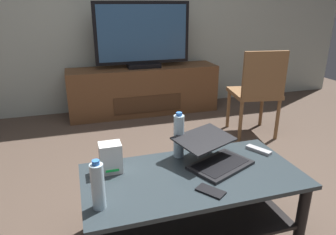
{
  "coord_description": "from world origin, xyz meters",
  "views": [
    {
      "loc": [
        -0.58,
        -1.57,
        1.29
      ],
      "look_at": [
        -0.01,
        0.29,
        0.57
      ],
      "focal_mm": 33.1,
      "sensor_mm": 36.0,
      "label": 1
    }
  ],
  "objects_px": {
    "dining_chair": "(258,89)",
    "tv_remote": "(259,150)",
    "laptop": "(214,154)",
    "coffee_table": "(192,195)",
    "media_cabinet": "(144,90)",
    "water_bottle_far": "(98,186)",
    "router_box": "(111,158)",
    "television": "(143,36)",
    "water_bottle_near": "(179,136)",
    "cell_phone": "(211,191)"
  },
  "relations": [
    {
      "from": "laptop",
      "to": "dining_chair",
      "type": "bearing_deg",
      "value": 48.39
    },
    {
      "from": "media_cabinet",
      "to": "cell_phone",
      "type": "relative_size",
      "value": 12.87
    },
    {
      "from": "television",
      "to": "water_bottle_near",
      "type": "xyz_separation_m",
      "value": [
        -0.25,
        -2.0,
        -0.38
      ]
    },
    {
      "from": "television",
      "to": "water_bottle_near",
      "type": "height_order",
      "value": "television"
    },
    {
      "from": "water_bottle_far",
      "to": "cell_phone",
      "type": "distance_m",
      "value": 0.55
    },
    {
      "from": "router_box",
      "to": "cell_phone",
      "type": "distance_m",
      "value": 0.57
    },
    {
      "from": "coffee_table",
      "to": "media_cabinet",
      "type": "relative_size",
      "value": 0.66
    },
    {
      "from": "dining_chair",
      "to": "cell_phone",
      "type": "height_order",
      "value": "dining_chair"
    },
    {
      "from": "television",
      "to": "dining_chair",
      "type": "height_order",
      "value": "television"
    },
    {
      "from": "dining_chair",
      "to": "laptop",
      "type": "bearing_deg",
      "value": -131.61
    },
    {
      "from": "coffee_table",
      "to": "water_bottle_far",
      "type": "distance_m",
      "value": 0.58
    },
    {
      "from": "television",
      "to": "tv_remote",
      "type": "relative_size",
      "value": 6.94
    },
    {
      "from": "media_cabinet",
      "to": "router_box",
      "type": "relative_size",
      "value": 10.77
    },
    {
      "from": "television",
      "to": "water_bottle_far",
      "type": "relative_size",
      "value": 4.62
    },
    {
      "from": "water_bottle_near",
      "to": "cell_phone",
      "type": "distance_m",
      "value": 0.43
    },
    {
      "from": "television",
      "to": "water_bottle_far",
      "type": "bearing_deg",
      "value": -107.56
    },
    {
      "from": "water_bottle_near",
      "to": "media_cabinet",
      "type": "bearing_deg",
      "value": 83.09
    },
    {
      "from": "cell_phone",
      "to": "tv_remote",
      "type": "relative_size",
      "value": 0.88
    },
    {
      "from": "dining_chair",
      "to": "television",
      "type": "bearing_deg",
      "value": 131.45
    },
    {
      "from": "router_box",
      "to": "dining_chair",
      "type": "bearing_deg",
      "value": 33.39
    },
    {
      "from": "tv_remote",
      "to": "dining_chair",
      "type": "bearing_deg",
      "value": 30.49
    },
    {
      "from": "television",
      "to": "cell_phone",
      "type": "relative_size",
      "value": 7.93
    },
    {
      "from": "cell_phone",
      "to": "television",
      "type": "bearing_deg",
      "value": 48.97
    },
    {
      "from": "coffee_table",
      "to": "water_bottle_near",
      "type": "xyz_separation_m",
      "value": [
        -0.0,
        0.23,
        0.26
      ]
    },
    {
      "from": "television",
      "to": "water_bottle_far",
      "type": "height_order",
      "value": "television"
    },
    {
      "from": "dining_chair",
      "to": "router_box",
      "type": "height_order",
      "value": "dining_chair"
    },
    {
      "from": "media_cabinet",
      "to": "router_box",
      "type": "xyz_separation_m",
      "value": [
        -0.66,
        -2.09,
        0.22
      ]
    },
    {
      "from": "coffee_table",
      "to": "cell_phone",
      "type": "height_order",
      "value": "cell_phone"
    },
    {
      "from": "laptop",
      "to": "television",
      "type": "bearing_deg",
      "value": 87.82
    },
    {
      "from": "laptop",
      "to": "tv_remote",
      "type": "height_order",
      "value": "laptop"
    },
    {
      "from": "television",
      "to": "router_box",
      "type": "height_order",
      "value": "television"
    },
    {
      "from": "television",
      "to": "tv_remote",
      "type": "height_order",
      "value": "television"
    },
    {
      "from": "dining_chair",
      "to": "tv_remote",
      "type": "xyz_separation_m",
      "value": [
        -0.66,
        -1.06,
        -0.07
      ]
    },
    {
      "from": "television",
      "to": "water_bottle_far",
      "type": "xyz_separation_m",
      "value": [
        -0.75,
        -2.37,
        -0.4
      ]
    },
    {
      "from": "router_box",
      "to": "water_bottle_near",
      "type": "distance_m",
      "value": 0.42
    },
    {
      "from": "media_cabinet",
      "to": "tv_remote",
      "type": "height_order",
      "value": "media_cabinet"
    },
    {
      "from": "water_bottle_near",
      "to": "cell_phone",
      "type": "height_order",
      "value": "water_bottle_near"
    },
    {
      "from": "coffee_table",
      "to": "router_box",
      "type": "distance_m",
      "value": 0.5
    },
    {
      "from": "laptop",
      "to": "tv_remote",
      "type": "relative_size",
      "value": 2.9
    },
    {
      "from": "coffee_table",
      "to": "laptop",
      "type": "height_order",
      "value": "laptop"
    },
    {
      "from": "television",
      "to": "laptop",
      "type": "bearing_deg",
      "value": -92.18
    },
    {
      "from": "dining_chair",
      "to": "water_bottle_near",
      "type": "distance_m",
      "value": 1.51
    },
    {
      "from": "coffee_table",
      "to": "media_cabinet",
      "type": "bearing_deg",
      "value": 83.89
    },
    {
      "from": "television",
      "to": "dining_chair",
      "type": "distance_m",
      "value": 1.44
    },
    {
      "from": "laptop",
      "to": "tv_remote",
      "type": "bearing_deg",
      "value": 9.44
    },
    {
      "from": "dining_chair",
      "to": "laptop",
      "type": "relative_size",
      "value": 1.91
    },
    {
      "from": "tv_remote",
      "to": "water_bottle_far",
      "type": "bearing_deg",
      "value": 167.99
    },
    {
      "from": "dining_chair",
      "to": "water_bottle_far",
      "type": "xyz_separation_m",
      "value": [
        -1.66,
        -1.34,
        0.04
      ]
    },
    {
      "from": "dining_chair",
      "to": "water_bottle_far",
      "type": "distance_m",
      "value": 2.14
    },
    {
      "from": "television",
      "to": "router_box",
      "type": "bearing_deg",
      "value": -107.68
    }
  ]
}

